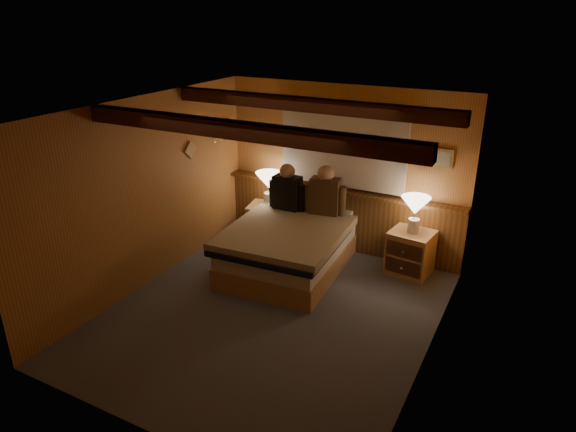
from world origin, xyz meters
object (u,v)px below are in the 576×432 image
Objects in this scene: bed at (288,247)px; person_left at (287,190)px; person_right at (325,194)px; nightstand_right at (410,252)px; nightstand_left at (267,223)px; lamp_left at (269,182)px; lamp_right at (415,208)px; duffel_bag at (244,255)px.

bed is 2.84× the size of person_left.
bed is 2.71× the size of person_right.
nightstand_left is at bearing -173.54° from nightstand_right.
nightstand_right is 2.30m from lamp_left.
nightstand_right is at bearing 20.93° from bed.
lamp_left is 0.70× the size of person_right.
person_left is at bearing 179.35° from person_right.
nightstand_left is at bearing 179.63° from lamp_right.
person_right reaches higher than lamp_right.
nightstand_right is at bearing 2.14° from person_left.
lamp_right is at bearing -12.37° from nightstand_left.
person_left is 0.56m from person_right.
person_right reaches higher than duffel_bag.
lamp_right is at bearing -21.97° from nightstand_right.
nightstand_left is 2.24m from nightstand_right.
lamp_right reaches higher than nightstand_right.
nightstand_right is (2.24, -0.01, 0.01)m from nightstand_left.
lamp_right is at bearing -8.99° from person_right.
duffel_bag is (-0.61, -0.17, -0.19)m from bed.
lamp_left is 0.41m from person_left.
lamp_right is at bearing 1.99° from person_left.
nightstand_left is 1.17m from person_right.
bed is 1.76m from lamp_right.
person_right is (0.94, -0.06, -0.00)m from lamp_left.
lamp_right reaches higher than bed.
lamp_left is 0.95m from person_right.
person_left reaches higher than bed.
person_left is at bearing -177.10° from lamp_right.
nightstand_left reaches higher than duffel_bag.
person_right is 1.39× the size of duffel_bag.
person_left is (0.42, -0.11, 0.63)m from nightstand_left.
duffel_bag is at bearing -168.70° from bed.
nightstand_left is 2.34m from lamp_right.
lamp_left is at bearing -174.43° from nightstand_right.
duffel_bag is (-2.12, -0.85, -0.80)m from lamp_right.
nightstand_right reaches higher than duffel_bag.
lamp_left is 1.04× the size of lamp_right.
bed reaches higher than nightstand_right.
lamp_right reaches higher than duffel_bag.
nightstand_left is 1.16× the size of duffel_bag.
nightstand_right is at bearing -8.79° from person_right.
lamp_right is 0.68× the size of person_right.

